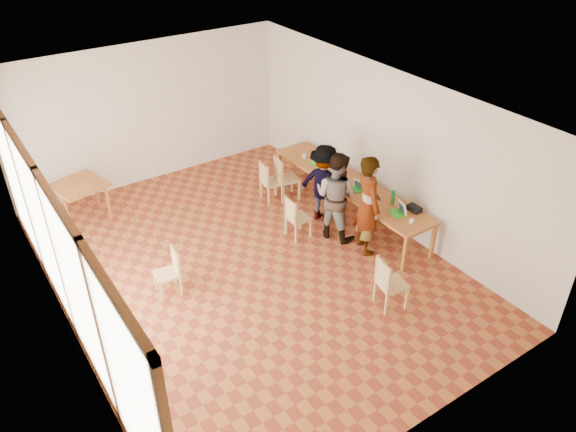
# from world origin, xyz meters

# --- Properties ---
(ground) EXTENTS (8.00, 8.00, 0.00)m
(ground) POSITION_xyz_m (0.00, 0.00, 0.00)
(ground) COLOR #9D5226
(ground) RESTS_ON ground
(wall_back) EXTENTS (6.00, 0.10, 3.00)m
(wall_back) POSITION_xyz_m (0.00, 4.00, 1.50)
(wall_back) COLOR beige
(wall_back) RESTS_ON ground
(wall_front) EXTENTS (6.00, 0.10, 3.00)m
(wall_front) POSITION_xyz_m (0.00, -4.00, 1.50)
(wall_front) COLOR beige
(wall_front) RESTS_ON ground
(wall_right) EXTENTS (0.10, 8.00, 3.00)m
(wall_right) POSITION_xyz_m (3.00, 0.00, 1.50)
(wall_right) COLOR beige
(wall_right) RESTS_ON ground
(window_wall) EXTENTS (0.10, 8.00, 3.00)m
(window_wall) POSITION_xyz_m (-2.96, 0.00, 1.50)
(window_wall) COLOR white
(window_wall) RESTS_ON ground
(ceiling) EXTENTS (6.00, 8.00, 0.04)m
(ceiling) POSITION_xyz_m (0.00, 0.00, 3.02)
(ceiling) COLOR white
(ceiling) RESTS_ON wall_back
(communal_table) EXTENTS (0.80, 4.00, 0.75)m
(communal_table) POSITION_xyz_m (2.50, 0.34, 0.70)
(communal_table) COLOR #A96625
(communal_table) RESTS_ON ground
(side_table) EXTENTS (0.90, 0.90, 0.75)m
(side_table) POSITION_xyz_m (-1.86, 3.20, 0.67)
(side_table) COLOR #A96625
(side_table) RESTS_ON ground
(chair_near) EXTENTS (0.50, 0.50, 0.48)m
(chair_near) POSITION_xyz_m (1.26, -2.12, 0.55)
(chair_near) COLOR tan
(chair_near) RESTS_ON ground
(chair_mid) EXTENTS (0.39, 0.39, 0.44)m
(chair_mid) POSITION_xyz_m (1.18, 0.29, 0.51)
(chair_mid) COLOR tan
(chair_mid) RESTS_ON ground
(chair_far) EXTENTS (0.43, 0.43, 0.46)m
(chair_far) POSITION_xyz_m (1.51, 1.71, 0.53)
(chair_far) COLOR tan
(chair_far) RESTS_ON ground
(chair_empty) EXTENTS (0.52, 0.52, 0.50)m
(chair_empty) POSITION_xyz_m (1.80, 1.61, 0.58)
(chair_empty) COLOR tan
(chair_empty) RESTS_ON ground
(chair_spare) EXTENTS (0.42, 0.42, 0.43)m
(chair_spare) POSITION_xyz_m (-1.35, 0.11, 0.49)
(chair_spare) COLOR tan
(chair_spare) RESTS_ON ground
(person_near) EXTENTS (0.63, 0.78, 1.87)m
(person_near) POSITION_xyz_m (2.03, -0.73, 0.94)
(person_near) COLOR gray
(person_near) RESTS_ON ground
(person_mid) EXTENTS (0.91, 1.01, 1.71)m
(person_mid) POSITION_xyz_m (1.85, -0.06, 0.86)
(person_mid) COLOR gray
(person_mid) RESTS_ON ground
(person_far) EXTENTS (0.94, 1.16, 1.57)m
(person_far) POSITION_xyz_m (2.03, 0.53, 0.78)
(person_far) COLOR gray
(person_far) RESTS_ON ground
(laptop_near) EXTENTS (0.29, 0.31, 0.22)m
(laptop_near) POSITION_xyz_m (2.50, -1.04, 0.81)
(laptop_near) COLOR green
(laptop_near) RESTS_ON communal_table
(laptop_mid) EXTENTS (0.23, 0.26, 0.19)m
(laptop_mid) POSITION_xyz_m (2.44, 0.04, 0.80)
(laptop_mid) COLOR green
(laptop_mid) RESTS_ON communal_table
(laptop_far) EXTENTS (0.25, 0.28, 0.22)m
(laptop_far) POSITION_xyz_m (2.49, 1.32, 0.81)
(laptop_far) COLOR green
(laptop_far) RESTS_ON communal_table
(yellow_mug) EXTENTS (0.14, 0.14, 0.10)m
(yellow_mug) POSITION_xyz_m (2.36, -0.47, 0.80)
(yellow_mug) COLOR orange
(yellow_mug) RESTS_ON communal_table
(green_bottle) EXTENTS (0.07, 0.07, 0.28)m
(green_bottle) POSITION_xyz_m (2.62, -0.73, 0.89)
(green_bottle) COLOR #187C31
(green_bottle) RESTS_ON communal_table
(clear_glass) EXTENTS (0.07, 0.07, 0.09)m
(clear_glass) POSITION_xyz_m (2.38, 1.67, 0.80)
(clear_glass) COLOR silver
(clear_glass) RESTS_ON communal_table
(condiment_cup) EXTENTS (0.08, 0.08, 0.06)m
(condiment_cup) POSITION_xyz_m (2.48, -1.37, 0.78)
(condiment_cup) COLOR white
(condiment_cup) RESTS_ON communal_table
(pink_phone) EXTENTS (0.05, 0.10, 0.01)m
(pink_phone) POSITION_xyz_m (2.23, 0.31, 0.76)
(pink_phone) COLOR #D8456B
(pink_phone) RESTS_ON communal_table
(black_pouch) EXTENTS (0.16, 0.26, 0.09)m
(black_pouch) POSITION_xyz_m (2.79, -1.11, 0.80)
(black_pouch) COLOR black
(black_pouch) RESTS_ON communal_table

